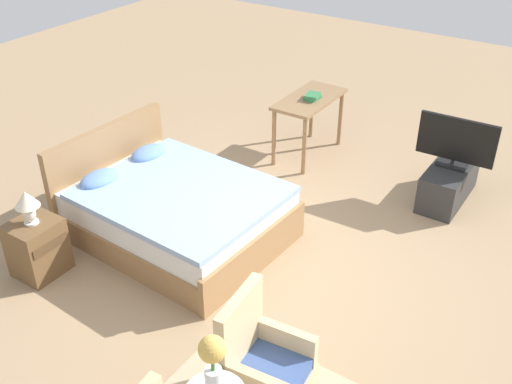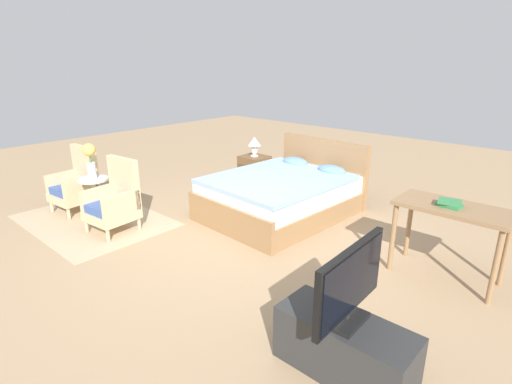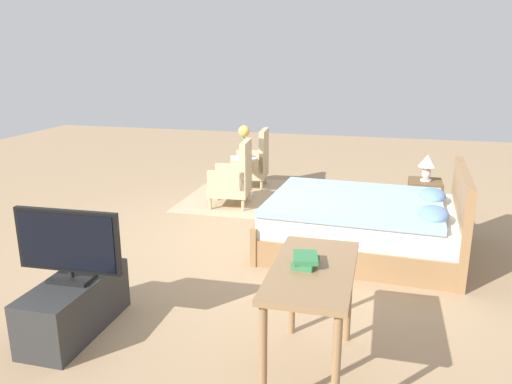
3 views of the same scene
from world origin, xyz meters
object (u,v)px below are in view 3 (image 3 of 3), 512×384
at_px(armchair_by_window_right, 234,179).
at_px(tv_flatscreen, 68,244).
at_px(table_lamp, 427,164).
at_px(vanity_desk, 312,284).
at_px(bed, 366,225).
at_px(side_table, 244,172).
at_px(armchair_by_window_left, 253,163).
at_px(book_stack, 305,260).
at_px(nightstand, 424,202).
at_px(flower_vase, 244,138).
at_px(tv_stand, 75,306).

relative_size(armchair_by_window_right, tv_flatscreen, 1.11).
height_order(table_lamp, vanity_desk, table_lamp).
xyz_separation_m(bed, vanity_desk, (2.28, -0.26, 0.35)).
bearing_deg(side_table, bed, 46.21).
bearing_deg(armchair_by_window_left, vanity_desk, 19.23).
bearing_deg(bed, side_table, -133.79).
distance_m(vanity_desk, book_stack, 0.16).
bearing_deg(nightstand, bed, -30.10).
height_order(armchair_by_window_left, side_table, armchair_by_window_left).
height_order(bed, tv_flatscreen, tv_flatscreen).
height_order(flower_vase, tv_flatscreen, flower_vase).
bearing_deg(table_lamp, vanity_desk, -15.08).
bearing_deg(armchair_by_window_right, book_stack, 23.85).
height_order(bed, armchair_by_window_right, bed).
relative_size(bed, side_table, 3.59).
bearing_deg(side_table, book_stack, 20.97).
bearing_deg(book_stack, table_lamp, 163.99).
bearing_deg(armchair_by_window_left, table_lamp, 65.13).
bearing_deg(tv_flatscreen, armchair_by_window_left, 177.15).
distance_m(bed, armchair_by_window_right, 2.25).
relative_size(tv_stand, vanity_desk, 0.92).
relative_size(table_lamp, book_stack, 1.46).
xyz_separation_m(bed, tv_flatscreen, (2.21, -2.09, 0.42)).
xyz_separation_m(armchair_by_window_left, tv_flatscreen, (4.53, -0.23, 0.33)).
distance_m(flower_vase, table_lamp, 2.61).
bearing_deg(vanity_desk, armchair_by_window_left, -160.77).
xyz_separation_m(armchair_by_window_left, armchair_by_window_right, (1.06, -0.00, 0.00)).
bearing_deg(tv_flatscreen, book_stack, 88.36).
relative_size(flower_vase, table_lamp, 1.45).
relative_size(tv_stand, book_stack, 4.24).
bearing_deg(table_lamp, flower_vase, -104.13).
relative_size(flower_vase, nightstand, 0.87).
distance_m(side_table, flower_vase, 0.51).
height_order(flower_vase, nightstand, flower_vase).
distance_m(side_table, table_lamp, 2.63).
distance_m(bed, flower_vase, 2.64).
distance_m(armchair_by_window_right, tv_stand, 3.47).
bearing_deg(tv_stand, tv_flatscreen, 1.89).
bearing_deg(side_table, flower_vase, 0.00).
relative_size(armchair_by_window_left, side_table, 1.57).
bearing_deg(bed, armchair_by_window_left, -141.20).
bearing_deg(book_stack, tv_flatscreen, -91.64).
distance_m(bed, tv_flatscreen, 3.07).
distance_m(side_table, nightstand, 2.61).
relative_size(table_lamp, vanity_desk, 0.32).
bearing_deg(side_table, armchair_by_window_left, -179.44).
distance_m(armchair_by_window_left, book_stack, 4.85).
bearing_deg(tv_flatscreen, side_table, 176.69).
xyz_separation_m(bed, side_table, (-1.78, -1.86, 0.07)).
distance_m(armchair_by_window_left, table_lamp, 2.82).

